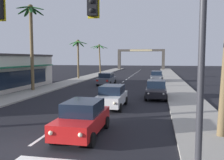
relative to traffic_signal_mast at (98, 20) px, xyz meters
The scene contains 14 objects.
ground_plane 6.02m from the traffic_signal_mast, behind, with size 220.00×220.00×0.00m, color black.
sidewalk_right 21.42m from the traffic_signal_mast, 77.42° to the left, with size 3.20×110.00×0.14m, color #9E998E.
sidewalk_left 23.68m from the traffic_signal_mast, 118.55° to the left, with size 3.20×110.00×0.14m, color #9E998E.
lane_markings 21.28m from the traffic_signal_mast, 97.89° to the left, with size 4.28×88.22×0.01m.
traffic_signal_mast is the anchor object (origin of this frame).
sedan_lead_at_stop_bar 5.23m from the traffic_signal_mast, 118.02° to the left, with size 1.97×4.46×1.68m.
sedan_third_in_queue 10.45m from the traffic_signal_mast, 97.83° to the left, with size 2.00×4.47×1.68m.
sedan_oncoming_far 25.27m from the traffic_signal_mast, 101.32° to the left, with size 2.15×4.52×1.68m.
sedan_parked_nearest_kerb 30.69m from the traffic_signal_mast, 86.39° to the left, with size 2.07×4.50×1.68m.
sedan_parked_mid_kerb 15.01m from the traffic_signal_mast, 82.25° to the left, with size 1.95×4.45×1.68m.
palm_left_second 20.52m from the traffic_signal_mast, 125.11° to the left, with size 3.28×3.38×9.58m.
palm_left_third 34.59m from the traffic_signal_mast, 109.78° to the left, with size 3.13×2.98×6.90m.
palm_left_farthest 49.75m from the traffic_signal_mast, 103.59° to the left, with size 4.34×4.04×6.97m.
town_gateway_arch 69.50m from the traffic_signal_mast, 92.69° to the left, with size 14.82×0.90×6.46m.
Camera 1 is at (5.32, -8.60, 3.75)m, focal length 38.95 mm.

